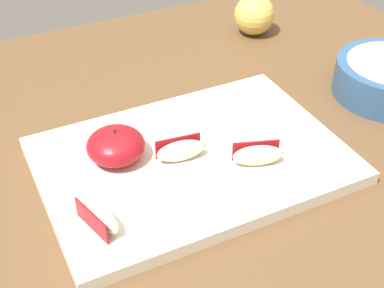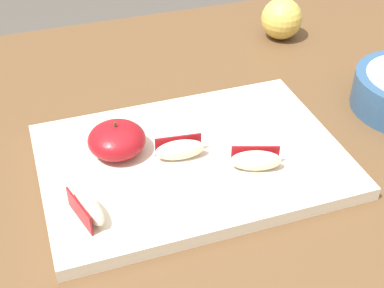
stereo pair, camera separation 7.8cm
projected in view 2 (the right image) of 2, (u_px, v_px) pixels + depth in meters
dining_table at (180, 197)px, 0.89m from camera, size 1.27×0.98×0.76m
cutting_board at (192, 160)px, 0.80m from camera, size 0.43×0.30×0.02m
apple_half_skin_up at (117, 139)px, 0.78m from camera, size 0.08×0.08×0.05m
apple_wedge_back at (256, 160)px, 0.76m from camera, size 0.07×0.05×0.03m
apple_wedge_near_knife at (180, 149)px, 0.77m from camera, size 0.07×0.03×0.03m
apple_wedge_middle at (88, 207)px, 0.68m from camera, size 0.04×0.07×0.03m
whole_apple_golden at (282, 19)px, 1.11m from camera, size 0.08×0.08×0.09m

